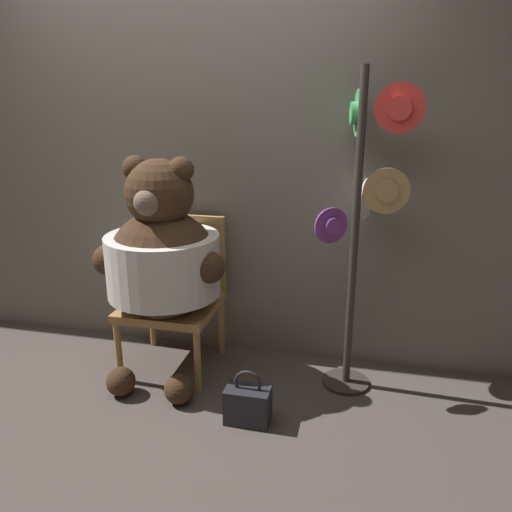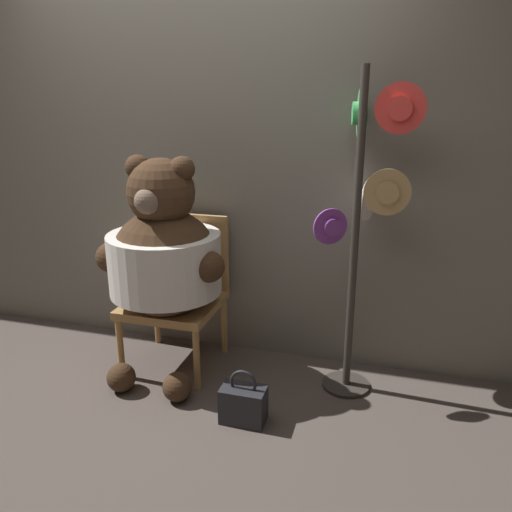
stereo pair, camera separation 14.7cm
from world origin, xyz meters
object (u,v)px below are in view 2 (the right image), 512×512
chair (179,287)px  hat_display_rack (362,217)px  teddy_bear (164,256)px  handbag_on_ground (243,404)px

chair → hat_display_rack: (1.11, -0.02, 0.54)m
chair → teddy_bear: teddy_bear is taller
handbag_on_ground → hat_display_rack: bearing=45.6°
hat_display_rack → handbag_on_ground: hat_display_rack is taller
teddy_bear → handbag_on_ground: 0.96m
chair → teddy_bear: bearing=-89.1°
teddy_bear → hat_display_rack: 1.15m
teddy_bear → handbag_on_ground: (0.60, -0.36, -0.65)m
teddy_bear → hat_display_rack: (1.11, 0.16, 0.27)m
chair → handbag_on_ground: chair is taller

